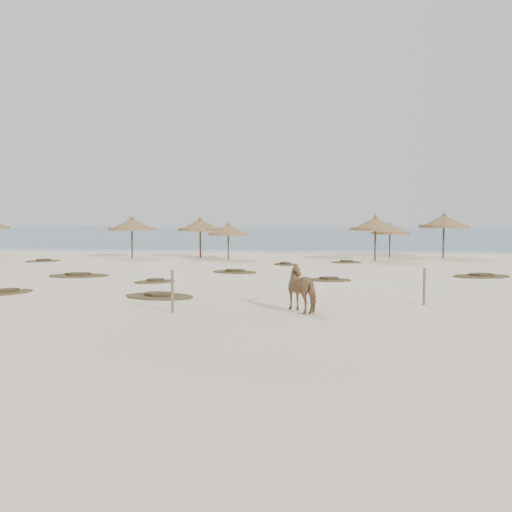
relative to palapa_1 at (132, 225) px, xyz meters
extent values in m
plane|color=white|center=(7.54, -17.20, -2.31)|extent=(160.00, 160.00, 0.00)
cube|color=#275375|center=(7.54, 57.80, -2.30)|extent=(200.00, 100.00, 0.01)
cube|color=white|center=(7.54, 8.80, -2.30)|extent=(70.00, 0.60, 0.01)
cylinder|color=#4E3728|center=(0.00, 0.00, -1.20)|extent=(0.13, 0.13, 2.22)
cylinder|color=olive|center=(0.00, 0.00, -0.28)|extent=(3.54, 3.54, 0.19)
cone|color=olive|center=(0.00, 0.00, 0.07)|extent=(3.43, 3.43, 0.79)
cone|color=olive|center=(0.00, 0.00, 0.55)|extent=(0.38, 0.38, 0.23)
cylinder|color=#4E3728|center=(6.85, -0.68, -1.36)|extent=(0.11, 0.11, 1.89)
cylinder|color=olive|center=(6.85, -0.68, -0.58)|extent=(3.35, 3.35, 0.16)
cone|color=olive|center=(6.85, -0.68, -0.28)|extent=(3.24, 3.24, 0.68)
cone|color=olive|center=(6.85, -0.68, 0.13)|extent=(0.32, 0.32, 0.20)
cylinder|color=#4E3728|center=(4.65, 0.80, -1.22)|extent=(0.12, 0.12, 2.17)
cylinder|color=olive|center=(4.65, 0.80, -0.32)|extent=(3.83, 3.83, 0.19)
cone|color=olive|center=(4.65, 0.80, 0.02)|extent=(3.70, 3.70, 0.78)
cone|color=olive|center=(4.65, 0.80, 0.49)|extent=(0.37, 0.37, 0.23)
cylinder|color=#4E3728|center=(16.53, -0.58, -1.17)|extent=(0.13, 0.13, 2.28)
cylinder|color=olive|center=(16.53, -0.58, -0.22)|extent=(4.00, 4.00, 0.20)
cone|color=olive|center=(16.53, -0.58, 0.14)|extent=(3.87, 3.87, 0.82)
cone|color=olive|center=(16.53, -0.58, 0.63)|extent=(0.39, 0.39, 0.24)
cylinder|color=#4E3728|center=(17.90, 2.81, -1.37)|extent=(0.11, 0.11, 1.88)
cylinder|color=olive|center=(17.90, 2.81, -0.59)|extent=(2.74, 2.74, 0.16)
cone|color=olive|center=(17.90, 2.81, -0.29)|extent=(2.65, 2.65, 0.67)
cone|color=olive|center=(17.90, 2.81, 0.12)|extent=(0.32, 0.32, 0.20)
cylinder|color=#4E3728|center=(21.52, 2.39, -1.10)|extent=(0.14, 0.14, 2.41)
cylinder|color=olive|center=(21.52, 2.39, -0.11)|extent=(3.96, 3.96, 0.21)
cone|color=olive|center=(21.52, 2.39, 0.27)|extent=(3.82, 3.82, 0.86)
cone|color=olive|center=(21.52, 2.39, 0.79)|extent=(0.41, 0.41, 0.25)
imported|color=olive|center=(12.34, -21.03, -1.60)|extent=(1.59, 1.83, 1.43)
cylinder|color=#716655|center=(8.38, -21.62, -1.66)|extent=(0.10, 0.10, 1.30)
cylinder|color=#716655|center=(16.22, -19.34, -1.70)|extent=(0.09, 0.09, 1.22)
camera|label=1|loc=(12.67, -38.33, 0.60)|focal=40.00mm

